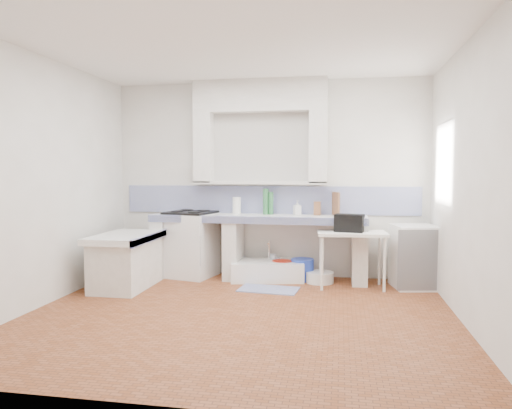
% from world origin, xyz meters
% --- Properties ---
extents(floor, '(4.50, 4.50, 0.00)m').
position_xyz_m(floor, '(0.00, 0.00, 0.00)').
color(floor, brown).
rests_on(floor, ground).
extents(ceiling, '(4.50, 4.50, 0.00)m').
position_xyz_m(ceiling, '(0.00, 0.00, 2.80)').
color(ceiling, white).
rests_on(ceiling, ground).
extents(wall_back, '(4.50, 0.00, 4.50)m').
position_xyz_m(wall_back, '(0.00, 2.00, 1.40)').
color(wall_back, white).
rests_on(wall_back, ground).
extents(wall_front, '(4.50, 0.00, 4.50)m').
position_xyz_m(wall_front, '(0.00, -2.00, 1.40)').
color(wall_front, white).
rests_on(wall_front, ground).
extents(wall_left, '(0.00, 4.50, 4.50)m').
position_xyz_m(wall_left, '(-2.25, 0.00, 1.40)').
color(wall_left, white).
rests_on(wall_left, ground).
extents(wall_right, '(0.00, 4.50, 4.50)m').
position_xyz_m(wall_right, '(2.25, 0.00, 1.40)').
color(wall_right, white).
rests_on(wall_right, ground).
extents(alcove_mass, '(1.90, 0.25, 0.45)m').
position_xyz_m(alcove_mass, '(-0.10, 1.88, 2.58)').
color(alcove_mass, white).
rests_on(alcove_mass, ground).
extents(window_frame, '(0.35, 0.86, 1.06)m').
position_xyz_m(window_frame, '(2.42, 1.20, 1.60)').
color(window_frame, '#3D2713').
rests_on(window_frame, ground).
extents(lace_valance, '(0.01, 0.84, 0.24)m').
position_xyz_m(lace_valance, '(2.28, 1.20, 1.98)').
color(lace_valance, white).
rests_on(lace_valance, ground).
extents(counter_slab, '(3.00, 0.60, 0.08)m').
position_xyz_m(counter_slab, '(-0.10, 1.70, 0.86)').
color(counter_slab, white).
rests_on(counter_slab, ground).
extents(counter_lip, '(3.00, 0.04, 0.10)m').
position_xyz_m(counter_lip, '(-0.10, 1.42, 0.86)').
color(counter_lip, navy).
rests_on(counter_lip, ground).
extents(counter_pier_left, '(0.20, 0.55, 0.82)m').
position_xyz_m(counter_pier_left, '(-1.50, 1.70, 0.41)').
color(counter_pier_left, white).
rests_on(counter_pier_left, ground).
extents(counter_pier_mid, '(0.20, 0.55, 0.82)m').
position_xyz_m(counter_pier_mid, '(-0.45, 1.70, 0.41)').
color(counter_pier_mid, white).
rests_on(counter_pier_mid, ground).
extents(counter_pier_right, '(0.20, 0.55, 0.82)m').
position_xyz_m(counter_pier_right, '(1.30, 1.70, 0.41)').
color(counter_pier_right, white).
rests_on(counter_pier_right, ground).
extents(peninsula_top, '(0.70, 1.10, 0.08)m').
position_xyz_m(peninsula_top, '(-1.70, 0.90, 0.66)').
color(peninsula_top, white).
rests_on(peninsula_top, ground).
extents(peninsula_base, '(0.60, 1.00, 0.62)m').
position_xyz_m(peninsula_base, '(-1.70, 0.90, 0.31)').
color(peninsula_base, white).
rests_on(peninsula_base, ground).
extents(peninsula_lip, '(0.04, 1.10, 0.10)m').
position_xyz_m(peninsula_lip, '(-1.37, 0.90, 0.66)').
color(peninsula_lip, navy).
rests_on(peninsula_lip, ground).
extents(backsplash, '(4.27, 0.03, 0.40)m').
position_xyz_m(backsplash, '(0.00, 1.99, 1.10)').
color(backsplash, navy).
rests_on(backsplash, ground).
extents(stove, '(0.76, 0.75, 0.91)m').
position_xyz_m(stove, '(-1.08, 1.71, 0.45)').
color(stove, white).
rests_on(stove, ground).
extents(sink, '(1.07, 0.71, 0.24)m').
position_xyz_m(sink, '(0.04, 1.66, 0.12)').
color(sink, white).
rests_on(sink, ground).
extents(side_table, '(0.91, 0.56, 0.04)m').
position_xyz_m(side_table, '(1.19, 1.42, 0.37)').
color(side_table, white).
rests_on(side_table, ground).
extents(fridge, '(0.62, 0.62, 0.82)m').
position_xyz_m(fridge, '(1.99, 1.56, 0.41)').
color(fridge, white).
rests_on(fridge, ground).
extents(bucket_red, '(0.29, 0.29, 0.27)m').
position_xyz_m(bucket_red, '(-0.18, 1.58, 0.13)').
color(bucket_red, '#C50A06').
rests_on(bucket_red, ground).
extents(bucket_orange, '(0.31, 0.31, 0.27)m').
position_xyz_m(bucket_orange, '(0.25, 1.69, 0.14)').
color(bucket_orange, red).
rests_on(bucket_orange, ground).
extents(bucket_blue, '(0.37, 0.37, 0.30)m').
position_xyz_m(bucket_blue, '(0.53, 1.72, 0.15)').
color(bucket_blue, blue).
rests_on(bucket_blue, ground).
extents(basin_white, '(0.44, 0.44, 0.15)m').
position_xyz_m(basin_white, '(0.77, 1.62, 0.07)').
color(basin_white, white).
rests_on(basin_white, ground).
extents(water_bottle_a, '(0.11, 0.11, 0.33)m').
position_xyz_m(water_bottle_a, '(0.09, 1.85, 0.17)').
color(water_bottle_a, silver).
rests_on(water_bottle_a, ground).
extents(water_bottle_b, '(0.09, 0.09, 0.29)m').
position_xyz_m(water_bottle_b, '(0.17, 1.84, 0.14)').
color(water_bottle_b, silver).
rests_on(water_bottle_b, ground).
extents(black_bag, '(0.40, 0.28, 0.23)m').
position_xyz_m(black_bag, '(1.15, 1.42, 0.84)').
color(black_bag, black).
rests_on(black_bag, side_table).
extents(green_bottle_a, '(0.10, 0.10, 0.37)m').
position_xyz_m(green_bottle_a, '(-0.01, 1.85, 1.08)').
color(green_bottle_a, '#2E6E3D').
rests_on(green_bottle_a, counter_slab).
extents(green_bottle_b, '(0.07, 0.07, 0.32)m').
position_xyz_m(green_bottle_b, '(0.06, 1.85, 1.06)').
color(green_bottle_b, '#2E6E3D').
rests_on(green_bottle_b, counter_slab).
extents(knife_block, '(0.10, 0.08, 0.19)m').
position_xyz_m(knife_block, '(0.72, 1.85, 1.00)').
color(knife_block, brown).
rests_on(knife_block, counter_slab).
extents(cutting_board, '(0.11, 0.23, 0.33)m').
position_xyz_m(cutting_board, '(0.97, 1.85, 1.06)').
color(cutting_board, brown).
rests_on(cutting_board, counter_slab).
extents(paper_towel, '(0.16, 0.16, 0.24)m').
position_xyz_m(paper_towel, '(-0.43, 1.85, 1.02)').
color(paper_towel, white).
rests_on(paper_towel, counter_slab).
extents(soap_bottle, '(0.12, 0.12, 0.21)m').
position_xyz_m(soap_bottle, '(0.44, 1.83, 1.00)').
color(soap_bottle, white).
rests_on(soap_bottle, counter_slab).
extents(rug, '(0.79, 0.50, 0.01)m').
position_xyz_m(rug, '(0.14, 1.10, 0.01)').
color(rug, '#404798').
rests_on(rug, ground).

